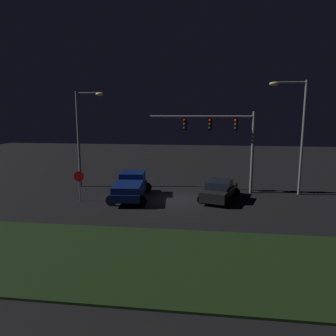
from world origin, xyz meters
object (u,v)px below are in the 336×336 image
street_lamp_left (83,128)px  traffic_signal_gantry (222,132)px  pickup_truck (131,185)px  street_lamp_right (296,125)px  car_sedan (219,190)px  stop_sign (79,180)px

street_lamp_left → traffic_signal_gantry: bearing=-2.2°
traffic_signal_gantry → street_lamp_left: street_lamp_left is taller
pickup_truck → street_lamp_left: bearing=51.2°
pickup_truck → street_lamp_left: size_ratio=0.68×
street_lamp_left → street_lamp_right: (17.25, -0.52, 0.37)m
car_sedan → street_lamp_right: bearing=-51.0°
car_sedan → street_lamp_left: 12.64m
traffic_signal_gantry → street_lamp_left: 11.66m
car_sedan → traffic_signal_gantry: bearing=12.9°
car_sedan → stop_sign: (-10.15, -1.61, 0.82)m
pickup_truck → car_sedan: bearing=-92.9°
traffic_signal_gantry → stop_sign: (-10.31, -4.08, -3.34)m
pickup_truck → traffic_signal_gantry: 8.31m
pickup_truck → traffic_signal_gantry: size_ratio=0.67×
street_lamp_right → pickup_truck: bearing=-167.8°
car_sedan → street_lamp_left: street_lamp_left is taller
street_lamp_left → stop_sign: street_lamp_left is taller
car_sedan → stop_sign: bearing=115.5°
car_sedan → traffic_signal_gantry: size_ratio=0.57×
stop_sign → car_sedan: bearing=9.0°
car_sedan → traffic_signal_gantry: 4.84m
traffic_signal_gantry → street_lamp_right: size_ratio=0.94×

